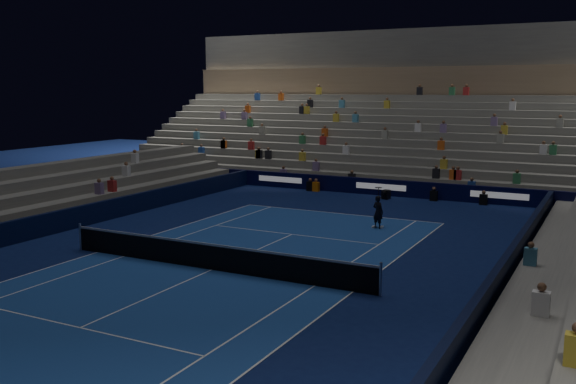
# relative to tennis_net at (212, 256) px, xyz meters

# --- Properties ---
(ground) EXTENTS (90.00, 90.00, 0.00)m
(ground) POSITION_rel_tennis_net_xyz_m (0.00, 0.00, -0.50)
(ground) COLOR #0C1749
(ground) RESTS_ON ground
(court_surface) EXTENTS (10.97, 23.77, 0.01)m
(court_surface) POSITION_rel_tennis_net_xyz_m (0.00, 0.00, -0.50)
(court_surface) COLOR navy
(court_surface) RESTS_ON ground
(sponsor_barrier_far) EXTENTS (44.00, 0.25, 1.00)m
(sponsor_barrier_far) POSITION_rel_tennis_net_xyz_m (0.00, 18.50, -0.00)
(sponsor_barrier_far) COLOR black
(sponsor_barrier_far) RESTS_ON ground
(sponsor_barrier_east) EXTENTS (0.25, 37.00, 1.00)m
(sponsor_barrier_east) POSITION_rel_tennis_net_xyz_m (9.70, 0.00, -0.00)
(sponsor_barrier_east) COLOR black
(sponsor_barrier_east) RESTS_ON ground
(sponsor_barrier_west) EXTENTS (0.25, 37.00, 1.00)m
(sponsor_barrier_west) POSITION_rel_tennis_net_xyz_m (-9.70, 0.00, -0.00)
(sponsor_barrier_west) COLOR black
(sponsor_barrier_west) RESTS_ON ground
(grandstand_main) EXTENTS (44.00, 15.20, 11.20)m
(grandstand_main) POSITION_rel_tennis_net_xyz_m (0.00, 27.90, 2.87)
(grandstand_main) COLOR slate
(grandstand_main) RESTS_ON ground
(tennis_net) EXTENTS (12.90, 0.10, 1.10)m
(tennis_net) POSITION_rel_tennis_net_xyz_m (0.00, 0.00, 0.00)
(tennis_net) COLOR #B2B2B7
(tennis_net) RESTS_ON ground
(tennis_player) EXTENTS (0.66, 0.55, 1.56)m
(tennis_player) POSITION_rel_tennis_net_xyz_m (2.97, 9.45, 0.27)
(tennis_player) COLOR black
(tennis_player) RESTS_ON ground
(broadcast_camera) EXTENTS (0.45, 0.87, 0.53)m
(broadcast_camera) POSITION_rel_tennis_net_xyz_m (0.68, 17.34, -0.22)
(broadcast_camera) COLOR black
(broadcast_camera) RESTS_ON ground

